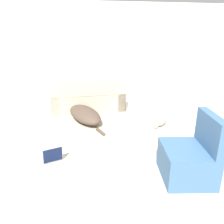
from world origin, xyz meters
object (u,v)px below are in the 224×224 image
object	(u,v)px
book_blue	(203,132)
couch	(88,99)
dog	(83,113)
book_green	(219,134)
laptop_open	(54,160)
cat	(160,123)
side_chair	(190,158)

from	to	relation	value
book_blue	couch	bearing A→B (deg)	140.51
dog	couch	bearing A→B (deg)	-31.96
dog	book_green	xyz separation A→B (m)	(2.56, -1.17, -0.14)
book_green	dog	bearing A→B (deg)	155.37
laptop_open	book_green	xyz separation A→B (m)	(3.02, 0.62, -0.07)
couch	cat	world-z (taller)	couch
couch	side_chair	distance (m)	3.31
cat	laptop_open	world-z (taller)	laptop_open
book_blue	side_chair	size ratio (longest dim) A/B	0.21
book_blue	cat	bearing A→B (deg)	146.76
book_green	book_blue	bearing A→B (deg)	151.54
couch	laptop_open	xyz separation A→B (m)	(-0.60, -2.54, -0.19)
laptop_open	dog	bearing A→B (deg)	55.42
dog	side_chair	bearing A→B (deg)	-172.01
cat	side_chair	distance (m)	1.80
couch	cat	bearing A→B (deg)	133.77
cat	book_green	distance (m)	1.14
book_green	side_chair	distance (m)	1.71
dog	book_blue	xyz separation A→B (m)	(2.30, -1.03, -0.14)
cat	book_blue	world-z (taller)	cat
cat	laptop_open	distance (m)	2.39
cat	side_chair	bearing A→B (deg)	37.49
laptop_open	side_chair	world-z (taller)	side_chair
dog	laptop_open	world-z (taller)	dog
laptop_open	cat	bearing A→B (deg)	10.69
cat	book_green	size ratio (longest dim) A/B	1.76
book_green	book_blue	size ratio (longest dim) A/B	1.37
cat	book_blue	xyz separation A→B (m)	(0.71, -0.46, -0.05)
couch	book_green	distance (m)	3.11
laptop_open	book_blue	xyz separation A→B (m)	(2.76, 0.76, -0.07)
book_green	side_chair	bearing A→B (deg)	-136.45
cat	book_blue	size ratio (longest dim) A/B	2.42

